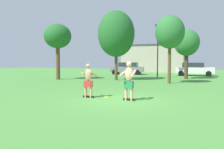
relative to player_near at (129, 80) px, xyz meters
name	(u,v)px	position (x,y,z in m)	size (l,w,h in m)	color
ground_plane	(120,100)	(-0.37, -0.09, -0.94)	(80.00, 80.00, 0.00)	#4C8E3D
player_near	(129,80)	(0.00, 0.00, 0.00)	(0.68, 0.62, 1.75)	black
player_in_red	(88,79)	(-2.07, 0.15, -0.03)	(0.67, 0.60, 1.66)	black
frisbee	(107,97)	(-1.25, 0.51, -0.92)	(0.29, 0.29, 0.03)	yellow
car_gray_near_post	(127,68)	(-5.35, 19.41, -0.11)	(4.42, 2.29, 1.58)	slate
car_white_far_end	(195,69)	(3.05, 19.07, -0.11)	(4.41, 2.25, 1.58)	white
lamp_post	(158,45)	(-0.80, 15.05, 2.56)	(0.60, 0.24, 5.70)	black
outbuilding_behind_lot	(154,58)	(-3.31, 28.87, 1.28)	(10.12, 6.63, 4.41)	#B2A893
tree_left_field	(116,34)	(-3.95, 10.29, 3.34)	(3.40, 3.40, 6.41)	brown
tree_right_field	(170,32)	(1.02, 8.63, 3.08)	(2.28, 2.28, 5.35)	brown
tree_behind_players	(187,43)	(2.19, 13.76, 2.60)	(2.45, 2.45, 4.89)	#4C3823
tree_near_building	(58,37)	(-9.44, 9.09, 3.14)	(2.58, 2.58, 5.31)	brown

